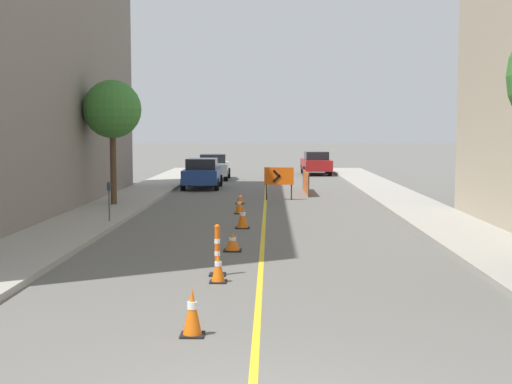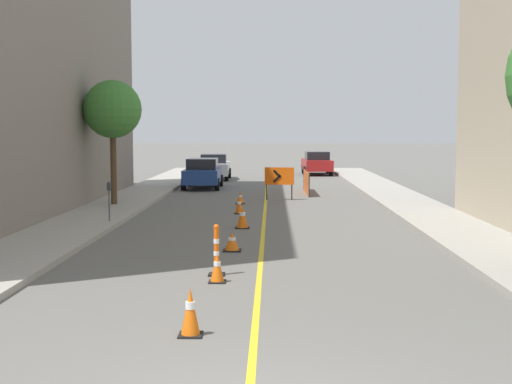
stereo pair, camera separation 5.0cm
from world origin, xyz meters
name	(u,v)px [view 2 (the right image)]	position (x,y,z in m)	size (l,w,h in m)	color
lane_stripe	(266,201)	(0.00, 23.69, 0.00)	(0.12, 47.38, 0.01)	gold
sidewalk_left	(131,199)	(-5.90, 23.69, 0.07)	(2.47, 47.38, 0.15)	#9E998E
sidewalk_right	(401,199)	(5.90, 23.69, 0.07)	(2.47, 47.38, 0.15)	#9E998E
traffic_cone_nearest	(190,312)	(-0.97, 3.26, 0.37)	(0.36, 0.36, 0.74)	black
traffic_cone_second	(217,268)	(-0.85, 7.04, 0.30)	(0.35, 0.35, 0.60)	black
traffic_cone_third	(232,242)	(-0.76, 10.80, 0.24)	(0.47, 0.47, 0.49)	black
traffic_cone_fourth	(242,217)	(-0.67, 15.01, 0.35)	(0.45, 0.45, 0.71)	black
traffic_cone_fifth	(239,205)	(-0.95, 18.85, 0.32)	(0.34, 0.34, 0.64)	black
traffic_cone_farthest	(240,198)	(-1.06, 22.36, 0.25)	(0.39, 0.39, 0.50)	black
delineator_post_front	(216,253)	(-0.92, 7.74, 0.47)	(0.35, 0.35, 1.11)	black
arrow_barricade_primary	(279,177)	(0.59, 24.03, 1.01)	(1.30, 0.19, 1.44)	#EF560C
safety_mesh_fence	(306,182)	(1.95, 27.35, 0.53)	(0.10, 4.25, 1.06)	#EF560C
parked_car_curb_near	(203,173)	(-3.38, 30.11, 0.80)	(1.94, 4.32, 1.59)	navy
parked_car_curb_mid	(214,167)	(-3.31, 36.76, 0.80)	(1.96, 4.36, 1.59)	silver
parked_car_curb_far	(317,163)	(3.35, 41.59, 0.80)	(1.98, 4.37, 1.59)	maroon
parking_meter_near_curb	(109,193)	(-5.01, 15.57, 1.05)	(0.12, 0.11, 1.28)	#4C4C51
street_tree_left_near	(113,110)	(-6.03, 20.82, 3.88)	(2.29, 2.29, 4.91)	#4C3823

